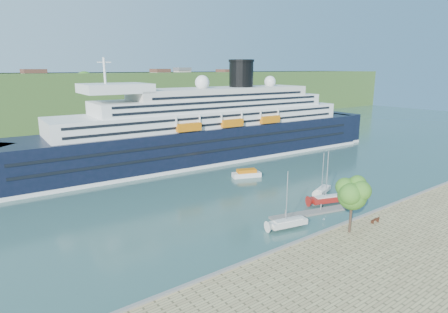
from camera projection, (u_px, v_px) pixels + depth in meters
ground at (345, 228)px, 62.31m from camera, size 400.00×400.00×0.00m
far_hillside at (80, 99)px, 172.62m from camera, size 400.00×50.00×24.00m
quay_coping at (346, 222)px, 61.89m from camera, size 220.00×0.50×0.30m
cruise_ship at (203, 111)px, 106.08m from camera, size 128.50×26.09×28.66m
park_bench at (375, 220)px, 62.07m from camera, size 1.68×0.77×1.05m
promenade_tree at (352, 202)px, 57.44m from camera, size 5.94×5.94×9.85m
floating_pontoon at (312, 212)px, 68.69m from camera, size 17.10×6.24×0.38m
sailboat_white_near at (289, 201)px, 61.33m from camera, size 7.57×3.52×9.44m
sailboat_red at (329, 179)px, 72.37m from camera, size 8.16×4.61×10.17m
sailboat_white_far at (323, 175)px, 78.35m from camera, size 6.91×4.00×8.63m
tender_launch at (247, 173)px, 91.67m from camera, size 7.49×4.85×1.96m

